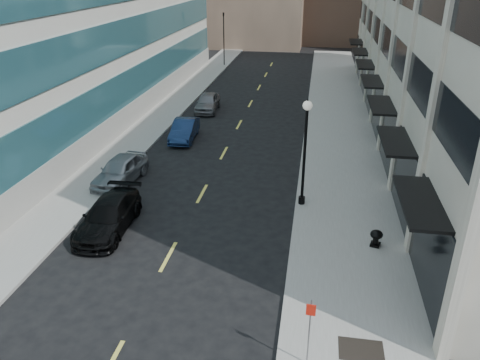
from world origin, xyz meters
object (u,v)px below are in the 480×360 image
(car_grey_sedan, at_px, (208,102))
(lamppost, at_px, (305,144))
(car_black_pickup, at_px, (108,216))
(urn_planter, at_px, (376,237))
(car_blue_sedan, at_px, (184,130))
(traffic_signal, at_px, (224,16))
(sign_post, at_px, (310,324))
(car_silver_sedan, at_px, (120,170))

(car_grey_sedan, xyz_separation_m, lamppost, (8.50, -15.77, 2.61))
(car_black_pickup, height_order, urn_planter, car_black_pickup)
(car_grey_sedan, xyz_separation_m, urn_planter, (11.80, -19.19, -0.13))
(car_black_pickup, distance_m, car_grey_sedan, 19.54)
(car_blue_sedan, bearing_deg, car_grey_sedan, 85.94)
(traffic_signal, height_order, sign_post, traffic_signal)
(lamppost, relative_size, sign_post, 2.26)
(car_blue_sedan, relative_size, lamppost, 0.77)
(car_grey_sedan, bearing_deg, urn_planter, -61.41)
(car_silver_sedan, relative_size, car_blue_sedan, 1.05)
(car_silver_sedan, relative_size, car_grey_sedan, 1.03)
(car_black_pickup, bearing_deg, sign_post, -37.86)
(car_blue_sedan, xyz_separation_m, lamppost, (8.50, -8.63, 2.65))
(car_silver_sedan, bearing_deg, car_blue_sedan, 83.28)
(traffic_signal, distance_m, urn_planter, 40.81)
(car_grey_sedan, relative_size, lamppost, 0.79)
(car_grey_sedan, bearing_deg, sign_post, -73.81)
(traffic_signal, xyz_separation_m, sign_post, (11.43, -45.01, -4.02))
(car_black_pickup, bearing_deg, car_grey_sedan, 87.71)
(car_black_pickup, relative_size, car_silver_sedan, 1.10)
(traffic_signal, relative_size, lamppost, 1.29)
(car_silver_sedan, height_order, car_grey_sedan, car_silver_sedan)
(car_black_pickup, distance_m, urn_planter, 11.93)
(traffic_signal, relative_size, car_blue_sedan, 1.66)
(traffic_signal, relative_size, sign_post, 2.91)
(traffic_signal, distance_m, sign_post, 46.61)
(car_silver_sedan, xyz_separation_m, car_grey_sedan, (1.60, 14.57, -0.02))
(car_black_pickup, xyz_separation_m, car_grey_sedan, (0.12, 19.54, 0.03))
(car_silver_sedan, xyz_separation_m, sign_post, (10.73, -11.68, 0.94))
(car_silver_sedan, xyz_separation_m, car_blue_sedan, (1.60, 7.42, -0.06))
(traffic_signal, bearing_deg, car_black_pickup, -86.74)
(car_silver_sedan, xyz_separation_m, urn_planter, (13.40, -4.62, -0.15))
(lamppost, bearing_deg, car_black_pickup, -156.39)
(car_black_pickup, height_order, lamppost, lamppost)
(sign_post, bearing_deg, car_black_pickup, 147.69)
(car_silver_sedan, distance_m, sign_post, 15.89)
(car_black_pickup, xyz_separation_m, car_silver_sedan, (-1.48, 4.97, 0.05))
(car_black_pickup, xyz_separation_m, sign_post, (9.25, -6.70, 0.99))
(traffic_signal, distance_m, car_silver_sedan, 33.71)
(car_blue_sedan, relative_size, urn_planter, 5.65)
(car_grey_sedan, bearing_deg, car_black_pickup, -93.35)
(traffic_signal, relative_size, car_silver_sedan, 1.59)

